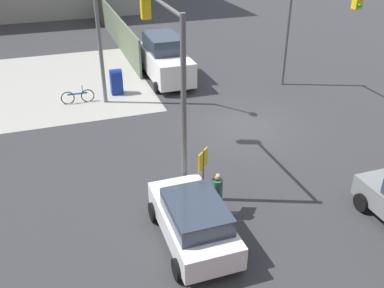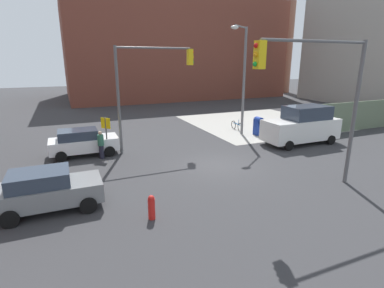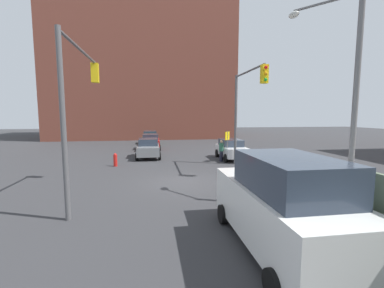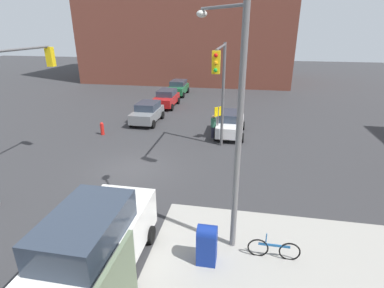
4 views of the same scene
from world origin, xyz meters
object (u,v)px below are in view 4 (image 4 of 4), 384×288
at_px(street_lamp_corner, 233,117).
at_px(hatchback_green, 178,88).
at_px(traffic_signal_nw_corner, 221,80).
at_px(mailbox_blue, 207,243).
at_px(pedestrian_crossing, 213,126).
at_px(traffic_signal_se_corner, 12,91).
at_px(hatchback_white, 231,123).
at_px(fire_hydrant, 102,128).
at_px(coupe_red, 166,98).
at_px(bicycle_leaning_on_fence, 274,249).
at_px(sedan_gray, 147,112).
at_px(van_white_delivery, 95,246).

relative_size(street_lamp_corner, hatchback_green, 1.98).
relative_size(traffic_signal_nw_corner, mailbox_blue, 4.55).
xyz_separation_m(traffic_signal_nw_corner, street_lamp_corner, (7.50, 1.07, 0.10)).
bearing_deg(pedestrian_crossing, traffic_signal_se_corner, 79.42).
bearing_deg(mailbox_blue, traffic_signal_se_corner, -112.23).
bearing_deg(traffic_signal_se_corner, mailbox_blue, 67.77).
bearing_deg(hatchback_white, fire_hydrant, -79.19).
height_order(traffic_signal_nw_corner, coupe_red, traffic_signal_nw_corner).
distance_m(traffic_signal_nw_corner, bicycle_leaning_on_fence, 9.61).
bearing_deg(mailbox_blue, sedan_gray, -154.78).
bearing_deg(bicycle_leaning_on_fence, mailbox_blue, -74.72).
relative_size(street_lamp_corner, coupe_red, 1.99).
bearing_deg(fire_hydrant, sedan_gray, 146.85).
bearing_deg(sedan_gray, bicycle_leaning_on_fence, 32.90).
distance_m(street_lamp_corner, coupe_red, 20.52).
relative_size(fire_hydrant, bicycle_leaning_on_fence, 0.54).
relative_size(traffic_signal_nw_corner, traffic_signal_se_corner, 1.00).
height_order(sedan_gray, bicycle_leaning_on_fence, sedan_gray).
relative_size(street_lamp_corner, van_white_delivery, 1.48).
distance_m(hatchback_green, pedestrian_crossing, 14.70).
relative_size(mailbox_blue, bicycle_leaning_on_fence, 0.82).
bearing_deg(sedan_gray, hatchback_white, 75.72).
bearing_deg(traffic_signal_se_corner, bicycle_leaning_on_fence, 74.33).
bearing_deg(coupe_red, sedan_gray, -1.69).
xyz_separation_m(street_lamp_corner, bicycle_leaning_on_fence, (0.69, 1.63, -4.35)).
bearing_deg(sedan_gray, pedestrian_crossing, 64.79).
bearing_deg(mailbox_blue, hatchback_green, -165.00).
bearing_deg(bicycle_leaning_on_fence, sedan_gray, -147.10).
xyz_separation_m(coupe_red, hatchback_white, (7.12, 6.70, -0.00)).
height_order(mailbox_blue, coupe_red, coupe_red).
bearing_deg(street_lamp_corner, van_white_delivery, -55.16).
distance_m(mailbox_blue, bicycle_leaning_on_fence, 2.32).
relative_size(street_lamp_corner, hatchback_white, 2.00).
bearing_deg(van_white_delivery, bicycle_leaning_on_fence, 109.73).
height_order(traffic_signal_nw_corner, hatchback_green, traffic_signal_nw_corner).
bearing_deg(traffic_signal_nw_corner, van_white_delivery, -14.94).
distance_m(traffic_signal_se_corner, street_lamp_corner, 10.40).
relative_size(traffic_signal_se_corner, fire_hydrant, 6.91).
relative_size(hatchback_white, sedan_gray, 1.04).
distance_m(street_lamp_corner, sedan_gray, 15.83).
height_order(fire_hydrant, hatchback_white, hatchback_white).
bearing_deg(van_white_delivery, fire_hydrant, -154.42).
xyz_separation_m(street_lamp_corner, hatchback_green, (-24.28, -7.42, -3.86)).
relative_size(street_lamp_corner, mailbox_blue, 5.59).
bearing_deg(coupe_red, bicycle_leaning_on_fence, 24.71).
distance_m(coupe_red, pedestrian_crossing, 9.80).
relative_size(traffic_signal_nw_corner, bicycle_leaning_on_fence, 3.71).
relative_size(fire_hydrant, van_white_delivery, 0.17).
xyz_separation_m(traffic_signal_nw_corner, sedan_gray, (-5.91, -6.42, -3.76)).
height_order(traffic_signal_nw_corner, traffic_signal_se_corner, same).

